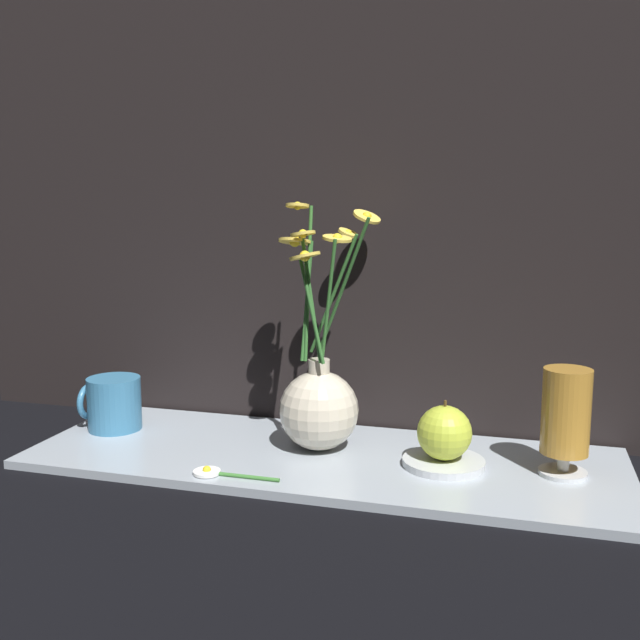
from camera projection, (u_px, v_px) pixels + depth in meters
ground_plane at (322, 462)px, 1.01m from camera, size 6.00×6.00×0.00m
shelf at (322, 458)px, 1.00m from camera, size 0.83×0.29×0.01m
backdrop_wall at (351, 77)px, 1.07m from camera, size 1.33×0.02×1.10m
vase_with_flowers at (319, 401)px, 1.02m from camera, size 0.14×0.17×0.35m
yellow_mug at (113, 403)px, 1.11m from camera, size 0.09×0.08×0.08m
tea_glass at (566, 415)px, 0.91m from camera, size 0.06×0.06×0.14m
saucer_plate at (444, 461)px, 0.96m from camera, size 0.11×0.11×0.01m
orange_fruit at (445, 432)px, 0.96m from camera, size 0.07×0.07×0.08m
loose_daisy at (217, 473)px, 0.92m from camera, size 0.12×0.04×0.01m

